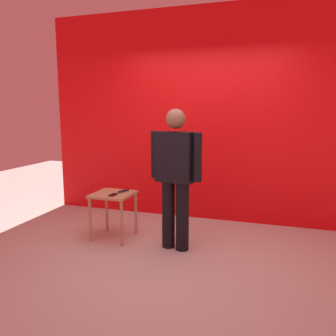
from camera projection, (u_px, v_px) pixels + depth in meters
ground_plane at (169, 260)px, 3.73m from camera, size 12.00×12.00×0.00m
back_wall_red at (203, 116)px, 5.00m from camera, size 4.82×0.12×3.06m
standing_person at (176, 172)px, 3.91m from camera, size 0.65×0.30×1.63m
side_table at (113, 201)px, 4.30m from camera, size 0.48×0.48×0.59m
cell_phone at (113, 195)px, 4.18m from camera, size 0.07×0.15×0.01m
tv_remote at (124, 191)px, 4.36m from camera, size 0.08×0.18×0.02m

